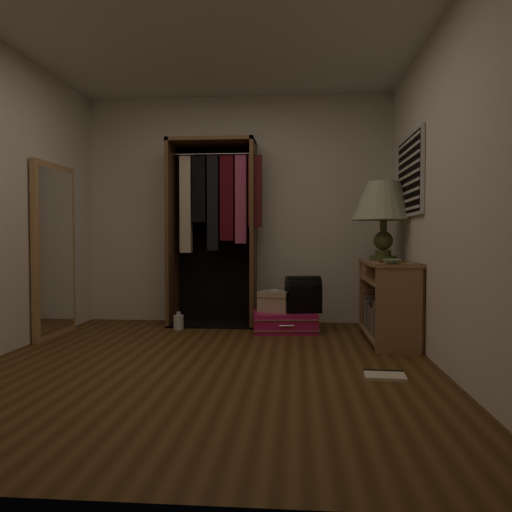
{
  "coord_description": "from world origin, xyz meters",
  "views": [
    {
      "loc": [
        0.68,
        -3.74,
        0.96
      ],
      "look_at": [
        0.3,
        0.95,
        0.8
      ],
      "focal_mm": 35.0,
      "sensor_mm": 36.0,
      "label": 1
    }
  ],
  "objects_px": {
    "open_wardrobe": "(217,216)",
    "console_bookshelf": "(387,299)",
    "pink_suitcase": "(285,322)",
    "table_lamp": "(384,203)",
    "train_case": "(275,301)",
    "floor_mirror": "(55,250)",
    "black_bag": "(303,293)",
    "white_jug": "(179,322)"
  },
  "relations": [
    {
      "from": "open_wardrobe",
      "to": "console_bookshelf",
      "type": "bearing_deg",
      "value": -22.58
    },
    {
      "from": "console_bookshelf",
      "to": "open_wardrobe",
      "type": "xyz_separation_m",
      "value": [
        -1.74,
        0.72,
        0.83
      ]
    },
    {
      "from": "black_bag",
      "to": "table_lamp",
      "type": "relative_size",
      "value": 0.47
    },
    {
      "from": "black_bag",
      "to": "table_lamp",
      "type": "distance_m",
      "value": 1.22
    },
    {
      "from": "open_wardrobe",
      "to": "table_lamp",
      "type": "distance_m",
      "value": 1.82
    },
    {
      "from": "pink_suitcase",
      "to": "white_jug",
      "type": "distance_m",
      "value": 1.13
    },
    {
      "from": "pink_suitcase",
      "to": "white_jug",
      "type": "xyz_separation_m",
      "value": [
        -1.13,
        0.04,
        -0.02
      ]
    },
    {
      "from": "open_wardrobe",
      "to": "pink_suitcase",
      "type": "height_order",
      "value": "open_wardrobe"
    },
    {
      "from": "train_case",
      "to": "black_bag",
      "type": "xyz_separation_m",
      "value": [
        0.3,
        -0.02,
        0.08
      ]
    },
    {
      "from": "floor_mirror",
      "to": "white_jug",
      "type": "height_order",
      "value": "floor_mirror"
    },
    {
      "from": "black_bag",
      "to": "console_bookshelf",
      "type": "bearing_deg",
      "value": -38.12
    },
    {
      "from": "open_wardrobe",
      "to": "white_jug",
      "type": "distance_m",
      "value": 1.24
    },
    {
      "from": "open_wardrobe",
      "to": "pink_suitcase",
      "type": "distance_m",
      "value": 1.41
    },
    {
      "from": "floor_mirror",
      "to": "white_jug",
      "type": "relative_size",
      "value": 9.04
    },
    {
      "from": "open_wardrobe",
      "to": "table_lamp",
      "type": "bearing_deg",
      "value": -15.4
    },
    {
      "from": "pink_suitcase",
      "to": "train_case",
      "type": "height_order",
      "value": "train_case"
    },
    {
      "from": "console_bookshelf",
      "to": "train_case",
      "type": "relative_size",
      "value": 3.03
    },
    {
      "from": "table_lamp",
      "to": "white_jug",
      "type": "height_order",
      "value": "table_lamp"
    },
    {
      "from": "console_bookshelf",
      "to": "open_wardrobe",
      "type": "relative_size",
      "value": 0.55
    },
    {
      "from": "console_bookshelf",
      "to": "white_jug",
      "type": "relative_size",
      "value": 5.96
    },
    {
      "from": "table_lamp",
      "to": "white_jug",
      "type": "relative_size",
      "value": 4.37
    },
    {
      "from": "floor_mirror",
      "to": "train_case",
      "type": "relative_size",
      "value": 4.59
    },
    {
      "from": "open_wardrobe",
      "to": "black_bag",
      "type": "xyz_separation_m",
      "value": [
        0.96,
        -0.34,
        -0.82
      ]
    },
    {
      "from": "train_case",
      "to": "table_lamp",
      "type": "height_order",
      "value": "table_lamp"
    },
    {
      "from": "white_jug",
      "to": "console_bookshelf",
      "type": "bearing_deg",
      "value": -10.62
    },
    {
      "from": "pink_suitcase",
      "to": "white_jug",
      "type": "bearing_deg",
      "value": 171.77
    },
    {
      "from": "train_case",
      "to": "black_bag",
      "type": "height_order",
      "value": "black_bag"
    },
    {
      "from": "console_bookshelf",
      "to": "open_wardrobe",
      "type": "height_order",
      "value": "open_wardrobe"
    },
    {
      "from": "pink_suitcase",
      "to": "black_bag",
      "type": "bearing_deg",
      "value": 1.43
    },
    {
      "from": "floor_mirror",
      "to": "table_lamp",
      "type": "height_order",
      "value": "floor_mirror"
    },
    {
      "from": "floor_mirror",
      "to": "train_case",
      "type": "bearing_deg",
      "value": 11.56
    },
    {
      "from": "table_lamp",
      "to": "train_case",
      "type": "bearing_deg",
      "value": 171.94
    },
    {
      "from": "train_case",
      "to": "open_wardrobe",
      "type": "bearing_deg",
      "value": 170.44
    },
    {
      "from": "black_bag",
      "to": "white_jug",
      "type": "xyz_separation_m",
      "value": [
        -1.32,
        0.01,
        -0.32
      ]
    },
    {
      "from": "open_wardrobe",
      "to": "train_case",
      "type": "height_order",
      "value": "open_wardrobe"
    },
    {
      "from": "floor_mirror",
      "to": "console_bookshelf",
      "type": "bearing_deg",
      "value": 0.78
    },
    {
      "from": "console_bookshelf",
      "to": "pink_suitcase",
      "type": "xyz_separation_m",
      "value": [
        -0.97,
        0.36,
        -0.29
      ]
    },
    {
      "from": "pink_suitcase",
      "to": "table_lamp",
      "type": "relative_size",
      "value": 0.86
    },
    {
      "from": "pink_suitcase",
      "to": "table_lamp",
      "type": "xyz_separation_m",
      "value": [
        0.98,
        -0.11,
        1.22
      ]
    },
    {
      "from": "console_bookshelf",
      "to": "floor_mirror",
      "type": "height_order",
      "value": "floor_mirror"
    },
    {
      "from": "floor_mirror",
      "to": "train_case",
      "type": "height_order",
      "value": "floor_mirror"
    },
    {
      "from": "black_bag",
      "to": "white_jug",
      "type": "bearing_deg",
      "value": 167.27
    }
  ]
}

